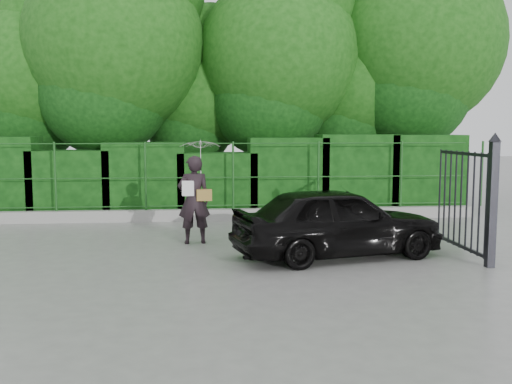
{
  "coord_description": "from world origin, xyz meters",
  "views": [
    {
      "loc": [
        -0.41,
        -10.59,
        2.4
      ],
      "look_at": [
        0.71,
        1.3,
        1.1
      ],
      "focal_mm": 40.0,
      "sensor_mm": 36.0,
      "label": 1
    }
  ],
  "objects": [
    {
      "name": "car",
      "position": [
        2.12,
        -0.13,
        0.68
      ],
      "size": [
        4.25,
        2.49,
        1.36
      ],
      "primitive_type": "imported",
      "rotation": [
        0.0,
        0.0,
        1.81
      ],
      "color": "black",
      "rests_on": "ground"
    },
    {
      "name": "trees",
      "position": [
        1.14,
        7.74,
        4.62
      ],
      "size": [
        17.1,
        6.15,
        8.08
      ],
      "color": "black",
      "rests_on": "ground"
    },
    {
      "name": "gate",
      "position": [
        4.6,
        -0.72,
        1.19
      ],
      "size": [
        0.22,
        2.33,
        2.36
      ],
      "color": "black",
      "rests_on": "ground"
    },
    {
      "name": "hedge",
      "position": [
        0.15,
        5.5,
        1.05
      ],
      "size": [
        14.2,
        1.2,
        2.28
      ],
      "color": "black",
      "rests_on": "ground"
    },
    {
      "name": "fence",
      "position": [
        0.22,
        4.5,
        1.2
      ],
      "size": [
        14.13,
        0.06,
        1.8
      ],
      "color": "#1C4D1B",
      "rests_on": "kerb"
    },
    {
      "name": "woman",
      "position": [
        -0.52,
        1.46,
        1.39
      ],
      "size": [
        0.95,
        0.89,
        2.21
      ],
      "color": "black",
      "rests_on": "ground"
    },
    {
      "name": "ground",
      "position": [
        0.0,
        0.0,
        0.0
      ],
      "size": [
        80.0,
        80.0,
        0.0
      ],
      "primitive_type": "plane",
      "color": "gray"
    },
    {
      "name": "kerb",
      "position": [
        0.0,
        4.5,
        0.15
      ],
      "size": [
        14.0,
        0.25,
        0.3
      ],
      "primitive_type": "cube",
      "color": "#9E9E99",
      "rests_on": "ground"
    }
  ]
}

